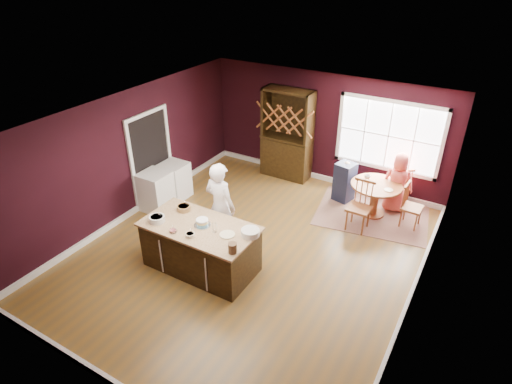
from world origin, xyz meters
TOP-DOWN VIEW (x-y plane):
  - room_shell at (0.00, 0.00)m, footprint 7.00×7.00m
  - window at (1.50, 3.47)m, footprint 2.36×0.10m
  - doorway at (-2.97, 0.60)m, footprint 0.08×1.26m
  - kitchen_island at (-0.54, -0.87)m, footprint 2.06×1.08m
  - dining_table at (1.62, 2.51)m, footprint 1.08×1.08m
  - baker at (-0.61, -0.12)m, footprint 0.69×0.48m
  - layer_cake at (-0.50, -0.83)m, footprint 0.30×0.30m
  - bowl_blue at (-1.26, -1.13)m, footprint 0.28×0.28m
  - bowl_yellow at (-1.09, -0.60)m, footprint 0.26×0.26m
  - bowl_pink at (-0.81, -1.25)m, footprint 0.13×0.13m
  - bowl_olive at (-0.48, -1.20)m, footprint 0.16×0.16m
  - drinking_glass at (-0.20, -0.88)m, footprint 0.08×0.08m
  - dinner_plate at (0.04, -0.85)m, footprint 0.26×0.26m
  - white_tub at (0.38, -0.66)m, footprint 0.32×0.32m
  - stoneware_crock at (0.38, -1.20)m, footprint 0.15×0.15m
  - rug at (1.62, 2.51)m, footprint 2.62×2.18m
  - chair_east at (2.43, 2.46)m, footprint 0.41×0.43m
  - chair_south at (1.50, 1.79)m, footprint 0.47×0.45m
  - chair_north at (1.97, 3.25)m, footprint 0.56×0.55m
  - seated_woman at (1.97, 2.95)m, footprint 0.74×0.56m
  - high_chair at (0.82, 2.79)m, footprint 0.47×0.47m
  - toddler at (0.87, 2.86)m, footprint 0.18×0.14m
  - table_plate at (1.91, 2.39)m, footprint 0.18×0.18m
  - table_cup at (1.37, 2.64)m, footprint 0.16×0.16m
  - hutch at (-0.89, 3.22)m, footprint 1.24×0.51m
  - washer at (-2.64, 0.28)m, footprint 0.62×0.60m
  - dryer at (-2.64, 0.92)m, footprint 0.59×0.57m

SIDE VIEW (x-z plane):
  - rug at x=1.62m, z-range 0.00..0.01m
  - dryer at x=-2.64m, z-range 0.00..0.86m
  - kitchen_island at x=-0.54m, z-range -0.02..0.90m
  - washer at x=-2.64m, z-range 0.00..0.89m
  - chair_north at x=1.97m, z-range 0.00..0.96m
  - high_chair at x=0.82m, z-range 0.00..0.97m
  - chair_east at x=2.43m, z-range 0.00..0.98m
  - dining_table at x=1.62m, z-range 0.16..0.91m
  - chair_south at x=1.50m, z-range 0.00..1.10m
  - seated_woman at x=1.97m, z-range 0.00..1.37m
  - table_plate at x=1.91m, z-range 0.75..0.76m
  - table_cup at x=1.37m, z-range 0.75..0.85m
  - toddler at x=0.87m, z-range 0.68..0.94m
  - baker at x=-0.61m, z-range 0.00..1.80m
  - dinner_plate at x=0.04m, z-range 0.92..0.94m
  - bowl_pink at x=-0.81m, z-range 0.92..0.97m
  - bowl_olive at x=-0.48m, z-range 0.92..0.98m
  - bowl_yellow at x=-1.09m, z-range 0.92..1.02m
  - bowl_blue at x=-1.26m, z-range 0.92..1.03m
  - white_tub at x=0.38m, z-range 0.92..1.03m
  - layer_cake at x=-0.50m, z-range 0.92..1.04m
  - drinking_glass at x=-0.20m, z-range 0.92..1.09m
  - stoneware_crock at x=0.38m, z-range 0.92..1.09m
  - doorway at x=-2.97m, z-range -0.04..2.09m
  - hutch at x=-0.89m, z-range 0.00..2.27m
  - room_shell at x=0.00m, z-range -2.15..4.85m
  - window at x=1.50m, z-range 0.67..2.33m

